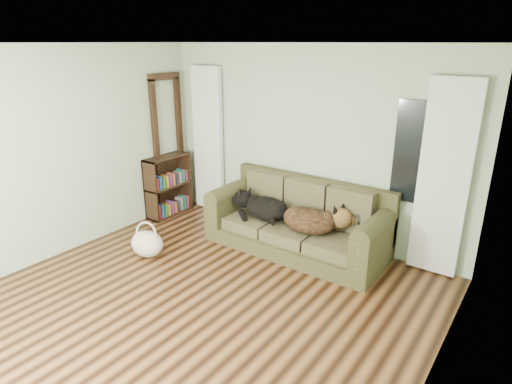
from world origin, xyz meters
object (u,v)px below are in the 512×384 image
Objects in this scene: dog_black_lab at (264,208)px; tote_bag at (147,244)px; sofa at (296,218)px; bookshelf at (168,184)px; dog_shepherd at (313,221)px.

dog_black_lab is 1.60m from tote_bag.
dog_black_lab is (-0.48, -0.03, 0.03)m from sofa.
bookshelf reaches higher than tote_bag.
tote_bag is (-0.97, -1.23, -0.32)m from dog_black_lab.
dog_shepherd is 1.58× the size of tote_bag.
dog_shepherd is (0.27, -0.04, 0.04)m from sofa.
dog_shepherd reaches higher than tote_bag.
sofa is at bearing 2.31° from bookshelf.
dog_shepherd is at bearing -8.64° from sofa.
sofa is 2.48× the size of bookshelf.
dog_black_lab is 1.49× the size of tote_bag.
bookshelf is at bearing -160.80° from dog_black_lab.
dog_black_lab is 0.75m from dog_shepherd.
dog_shepherd is at bearing 1.14° from bookshelf.
tote_bag is 0.48× the size of bookshelf.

